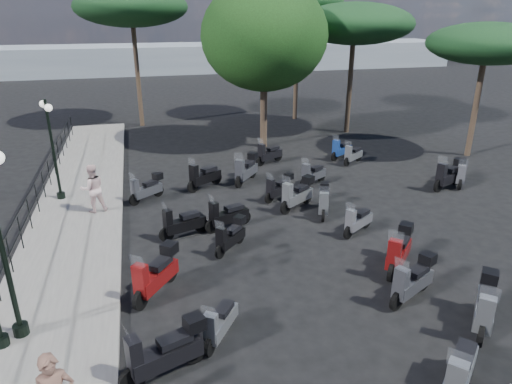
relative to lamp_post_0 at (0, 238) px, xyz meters
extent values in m
plane|color=black|center=(7.05, 2.07, -2.51)|extent=(120.00, 120.00, 0.00)
cube|color=slate|center=(0.55, 5.07, -2.44)|extent=(3.00, 30.00, 0.15)
cylinder|color=black|center=(-0.75, 2.82, -1.81)|extent=(0.04, 0.04, 1.10)
cylinder|color=black|center=(-0.75, 4.19, -1.81)|extent=(0.04, 0.04, 1.10)
cylinder|color=black|center=(-0.75, 5.56, -1.81)|extent=(0.04, 0.04, 1.10)
cylinder|color=black|center=(-0.75, 6.93, -1.81)|extent=(0.04, 0.04, 1.10)
cylinder|color=black|center=(-0.75, 8.29, -1.81)|extent=(0.04, 0.04, 1.10)
cylinder|color=black|center=(-0.75, 9.66, -1.81)|extent=(0.04, 0.04, 1.10)
cylinder|color=black|center=(-0.75, 11.03, -1.81)|extent=(0.04, 0.04, 1.10)
cylinder|color=black|center=(-0.75, 12.40, -1.81)|extent=(0.04, 0.04, 1.10)
cylinder|color=black|center=(-0.75, 13.77, -1.81)|extent=(0.04, 0.04, 1.10)
cylinder|color=black|center=(-0.75, 15.14, -1.81)|extent=(0.04, 0.04, 1.10)
cylinder|color=black|center=(-0.75, 16.50, -1.81)|extent=(0.04, 0.04, 1.10)
cylinder|color=black|center=(-0.75, 17.87, -1.81)|extent=(0.04, 0.04, 1.10)
cube|color=black|center=(-0.75, 4.87, -1.28)|extent=(0.04, 26.00, 0.04)
cube|color=black|center=(-0.75, 4.87, -1.81)|extent=(0.04, 26.00, 0.04)
cylinder|color=black|center=(0.00, 0.00, -2.24)|extent=(0.33, 0.33, 0.25)
cylinder|color=black|center=(0.00, 0.00, -0.29)|extent=(0.11, 0.11, 4.14)
cylinder|color=black|center=(-0.32, -0.29, -2.25)|extent=(0.30, 0.30, 0.22)
cylinder|color=black|center=(-0.16, 8.06, -2.25)|extent=(0.30, 0.30, 0.22)
cylinder|color=black|center=(-0.16, 8.06, -0.51)|extent=(0.10, 0.10, 3.71)
cylinder|color=black|center=(-0.16, 8.06, 1.21)|extent=(0.32, 0.80, 0.04)
sphere|color=white|center=(-0.31, 8.45, 1.12)|extent=(0.26, 0.26, 0.26)
sphere|color=white|center=(-0.02, 7.67, 1.12)|extent=(0.26, 0.26, 0.26)
imported|color=beige|center=(1.16, 6.47, -1.50)|extent=(0.97, 0.84, 1.72)
cylinder|color=black|center=(2.33, -2.10, -2.25)|extent=(0.54, 0.28, 0.53)
cylinder|color=black|center=(3.57, -1.65, -2.25)|extent=(0.54, 0.28, 0.53)
cube|color=black|center=(3.00, -1.86, -2.05)|extent=(1.48, 0.84, 0.37)
cube|color=black|center=(3.18, -1.79, -1.74)|extent=(0.73, 0.53, 0.15)
cube|color=black|center=(2.41, -2.07, -1.74)|extent=(0.34, 0.39, 0.77)
plane|color=white|center=(2.35, -2.09, -1.24)|extent=(0.22, 0.42, 0.41)
cube|color=black|center=(3.59, -1.64, -1.54)|extent=(0.47, 0.46, 0.29)
cylinder|color=black|center=(2.55, 0.48, -2.25)|extent=(0.41, 0.49, 0.53)
cylinder|color=black|center=(3.35, 1.53, -2.25)|extent=(0.41, 0.49, 0.53)
cube|color=maroon|center=(2.98, 1.05, -2.05)|extent=(1.17, 1.37, 0.38)
cube|color=black|center=(3.10, 1.20, -1.74)|extent=(0.67, 0.73, 0.16)
cube|color=maroon|center=(2.60, 0.55, -1.74)|extent=(0.41, 0.40, 0.78)
plane|color=white|center=(2.56, 0.49, -1.24)|extent=(0.39, 0.32, 0.41)
cube|color=black|center=(3.37, 1.55, -1.54)|extent=(0.51, 0.51, 0.29)
cylinder|color=black|center=(4.84, 2.38, -2.30)|extent=(0.37, 0.37, 0.43)
cylinder|color=black|center=(5.60, 3.15, -2.30)|extent=(0.37, 0.37, 0.43)
cube|color=black|center=(5.26, 2.80, -2.14)|extent=(1.04, 1.05, 0.31)
cube|color=black|center=(5.36, 2.91, -1.88)|extent=(0.57, 0.57, 0.13)
cube|color=black|center=(4.90, 2.43, -1.88)|extent=(0.33, 0.33, 0.63)
plane|color=white|center=(4.86, 2.40, -1.48)|extent=(0.29, 0.29, 0.33)
cube|color=black|center=(5.62, 3.16, -1.72)|extent=(0.42, 0.42, 0.23)
cylinder|color=black|center=(4.75, 7.74, -2.25)|extent=(0.49, 0.38, 0.52)
cylinder|color=black|center=(5.82, 8.46, -2.25)|extent=(0.49, 0.38, 0.52)
cube|color=black|center=(5.33, 8.13, -2.06)|extent=(1.36, 1.08, 0.37)
cube|color=black|center=(5.48, 8.23, -1.76)|extent=(0.72, 0.63, 0.15)
cube|color=black|center=(4.82, 7.78, -1.76)|extent=(0.38, 0.40, 0.75)
plane|color=white|center=(4.77, 7.75, -1.28)|extent=(0.30, 0.39, 0.40)
cylinder|color=black|center=(2.50, 7.00, -2.29)|extent=(0.42, 0.35, 0.45)
cylinder|color=black|center=(3.40, 7.68, -2.29)|extent=(0.42, 0.35, 0.45)
cube|color=#43444B|center=(2.99, 7.37, -2.12)|extent=(1.17, 0.99, 0.32)
cube|color=black|center=(3.12, 7.47, -1.85)|extent=(0.62, 0.57, 0.13)
cube|color=#43444B|center=(2.56, 7.05, -1.85)|extent=(0.34, 0.35, 0.66)
plane|color=white|center=(2.51, 7.01, -1.43)|extent=(0.27, 0.33, 0.35)
cube|color=black|center=(3.42, 7.69, -1.68)|extent=(0.44, 0.43, 0.25)
cylinder|color=black|center=(8.71, -3.28, -2.25)|extent=(0.47, 0.43, 0.53)
cube|color=gray|center=(8.26, -3.68, -2.05)|extent=(1.31, 1.23, 0.37)
cube|color=black|center=(8.40, -3.56, -1.74)|extent=(0.71, 0.68, 0.15)
cube|color=gray|center=(7.79, -4.10, -1.74)|extent=(0.40, 0.41, 0.77)
plane|color=white|center=(7.74, -4.14, -1.25)|extent=(0.34, 0.37, 0.41)
cylinder|color=black|center=(3.90, -1.51, -2.29)|extent=(0.33, 0.41, 0.44)
cylinder|color=black|center=(4.53, -0.61, -2.29)|extent=(0.33, 0.41, 0.44)
cube|color=gray|center=(4.24, -1.03, -2.13)|extent=(0.93, 1.15, 0.31)
cube|color=black|center=(4.33, -0.90, -1.87)|extent=(0.54, 0.61, 0.13)
cube|color=gray|center=(3.94, -1.45, -1.87)|extent=(0.34, 0.32, 0.64)
plane|color=white|center=(3.91, -1.50, -1.46)|extent=(0.33, 0.26, 0.34)
cylinder|color=black|center=(4.89, 4.04, -2.27)|extent=(0.49, 0.25, 0.48)
cylinder|color=black|center=(6.04, 4.43, -2.27)|extent=(0.49, 0.25, 0.48)
cube|color=black|center=(5.51, 4.25, -2.09)|extent=(1.35, 0.74, 0.34)
cube|color=black|center=(5.68, 4.30, -1.81)|extent=(0.67, 0.48, 0.14)
cube|color=black|center=(4.97, 4.07, -1.81)|extent=(0.31, 0.36, 0.71)
plane|color=white|center=(4.91, 4.05, -1.35)|extent=(0.20, 0.39, 0.37)
cylinder|color=black|center=(7.66, 4.86, -2.26)|extent=(0.49, 0.37, 0.51)
cylinder|color=black|center=(8.73, 5.56, -2.26)|extent=(0.49, 0.37, 0.51)
cube|color=gray|center=(8.24, 5.24, -2.06)|extent=(1.36, 1.06, 0.36)
cube|color=black|center=(8.39, 5.34, -1.77)|extent=(0.71, 0.62, 0.15)
cube|color=gray|center=(7.73, 4.91, -1.77)|extent=(0.37, 0.40, 0.75)
plane|color=white|center=(7.68, 4.87, -1.29)|extent=(0.29, 0.39, 0.40)
cube|color=black|center=(8.75, 5.57, -1.57)|extent=(0.49, 0.48, 0.28)
cylinder|color=black|center=(6.62, 7.78, -2.25)|extent=(0.42, 0.48, 0.53)
cylinder|color=black|center=(7.46, 8.80, -2.25)|extent=(0.42, 0.48, 0.53)
cube|color=#43444B|center=(7.08, 8.33, -2.05)|extent=(1.20, 1.35, 0.38)
cube|color=black|center=(7.20, 8.48, -1.74)|extent=(0.68, 0.72, 0.15)
cube|color=#43444B|center=(6.68, 7.84, -1.74)|extent=(0.41, 0.40, 0.77)
plane|color=white|center=(6.64, 7.79, -1.24)|extent=(0.38, 0.33, 0.41)
cube|color=black|center=(7.48, 8.82, -1.54)|extent=(0.51, 0.52, 0.29)
cylinder|color=black|center=(9.56, -2.70, -2.25)|extent=(0.44, 0.46, 0.53)
cylinder|color=black|center=(10.46, -1.73, -2.25)|extent=(0.44, 0.46, 0.53)
cube|color=gray|center=(10.04, -2.17, -2.05)|extent=(1.25, 1.31, 0.38)
cube|color=black|center=(10.17, -2.04, -1.74)|extent=(0.69, 0.71, 0.15)
cube|color=gray|center=(9.62, -2.64, -1.74)|extent=(0.41, 0.40, 0.77)
plane|color=white|center=(9.57, -2.68, -1.24)|extent=(0.37, 0.35, 0.41)
cube|color=black|center=(10.47, -1.71, -1.54)|extent=(0.51, 0.52, 0.29)
cylinder|color=black|center=(9.02, 0.05, -2.25)|extent=(0.45, 0.46, 0.53)
cylinder|color=black|center=(9.95, 1.00, -2.25)|extent=(0.45, 0.46, 0.53)
cube|color=maroon|center=(9.53, 0.57, -2.05)|extent=(1.28, 1.30, 0.38)
cube|color=black|center=(9.66, 0.70, -1.74)|extent=(0.70, 0.71, 0.16)
cube|color=maroon|center=(9.09, 0.11, -1.74)|extent=(0.41, 0.41, 0.78)
plane|color=white|center=(9.04, 0.07, -1.24)|extent=(0.36, 0.36, 0.41)
cube|color=black|center=(9.97, 1.02, -1.54)|extent=(0.52, 0.52, 0.29)
cylinder|color=black|center=(8.98, 2.57, -2.29)|extent=(0.42, 0.31, 0.44)
cylinder|color=black|center=(9.92, 3.15, -2.29)|extent=(0.42, 0.31, 0.44)
cube|color=#AEAFB8|center=(9.49, 2.88, -2.13)|extent=(1.18, 0.90, 0.31)
cube|color=black|center=(9.62, 2.97, -1.87)|extent=(0.62, 0.53, 0.13)
cube|color=#AEAFB8|center=(9.04, 2.60, -1.87)|extent=(0.32, 0.34, 0.65)
plane|color=white|center=(9.00, 2.58, -1.45)|extent=(0.25, 0.34, 0.34)
cylinder|color=black|center=(7.37, 5.94, -2.30)|extent=(0.41, 0.30, 0.43)
cylinder|color=black|center=(8.29, 6.50, -2.30)|extent=(0.41, 0.30, 0.43)
cube|color=black|center=(7.87, 6.24, -2.14)|extent=(1.16, 0.87, 0.31)
cube|color=black|center=(8.00, 6.32, -1.88)|extent=(0.60, 0.51, 0.13)
cube|color=black|center=(7.43, 5.97, -1.88)|extent=(0.31, 0.33, 0.63)
plane|color=white|center=(7.38, 5.95, -1.48)|extent=(0.24, 0.33, 0.33)
cube|color=black|center=(8.30, 6.50, -1.72)|extent=(0.41, 0.40, 0.23)
cylinder|color=black|center=(8.19, 10.23, -2.27)|extent=(0.47, 0.32, 0.48)
cylinder|color=black|center=(9.24, 10.80, -2.27)|extent=(0.47, 0.32, 0.48)
cube|color=black|center=(8.76, 10.54, -2.10)|extent=(1.29, 0.91, 0.34)
cube|color=black|center=(8.91, 10.62, -1.82)|extent=(0.67, 0.55, 0.14)
cube|color=black|center=(8.26, 10.27, -1.82)|extent=(0.33, 0.37, 0.70)
plane|color=white|center=(8.21, 10.24, -1.37)|extent=(0.25, 0.37, 0.37)
cylinder|color=black|center=(8.49, -1.12, -2.26)|extent=(0.49, 0.32, 0.50)
cylinder|color=black|center=(9.61, -0.54, -2.26)|extent=(0.49, 0.32, 0.50)
cube|color=#43444B|center=(9.10, -0.81, -2.07)|extent=(1.37, 0.94, 0.36)
cube|color=black|center=(9.26, -0.73, -1.78)|extent=(0.70, 0.57, 0.15)
cube|color=#43444B|center=(8.57, -1.08, -1.78)|extent=(0.35, 0.38, 0.73)
plane|color=white|center=(8.51, -1.11, -1.31)|extent=(0.26, 0.39, 0.39)
cube|color=black|center=(9.63, -0.53, -1.59)|extent=(0.47, 0.46, 0.27)
cylinder|color=black|center=(8.70, 3.94, -2.28)|extent=(0.27, 0.47, 0.47)
cylinder|color=black|center=(9.16, 5.01, -2.28)|extent=(0.27, 0.47, 0.47)
cube|color=gray|center=(8.95, 4.52, -2.10)|extent=(0.81, 1.29, 0.33)
cube|color=black|center=(9.01, 4.67, -1.83)|extent=(0.50, 0.65, 0.14)
cube|color=gray|center=(8.73, 4.01, -1.83)|extent=(0.35, 0.31, 0.68)
plane|color=white|center=(8.71, 3.96, -1.40)|extent=(0.37, 0.22, 0.36)
cube|color=black|center=(9.17, 5.03, -1.66)|extent=(0.42, 0.43, 0.25)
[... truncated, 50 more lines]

